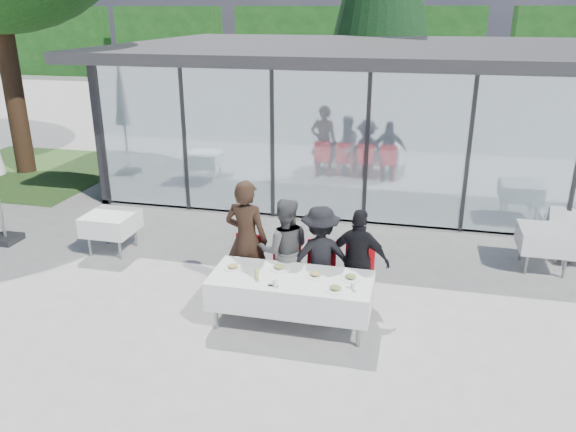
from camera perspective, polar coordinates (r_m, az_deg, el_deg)
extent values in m
plane|color=#999791|center=(8.42, -2.38, -10.04)|extent=(90.00, 90.00, 0.00)
cube|color=gray|center=(15.57, 12.74, 4.16)|extent=(14.00, 8.00, 0.10)
cube|color=black|center=(19.07, 13.35, 11.80)|extent=(14.00, 0.20, 3.20)
cube|color=black|center=(16.71, -11.58, 10.79)|extent=(0.20, 8.00, 3.20)
cube|color=silver|center=(11.33, 12.93, 6.27)|extent=(13.60, 0.06, 3.10)
cube|color=#2D2D30|center=(14.62, 13.73, 16.12)|extent=(14.80, 8.80, 0.24)
cube|color=#262628|center=(13.21, -18.26, 7.73)|extent=(0.08, 0.10, 3.10)
cube|color=#262628|center=(12.33, -10.42, 7.56)|extent=(0.08, 0.10, 3.10)
cube|color=#262628|center=(11.70, -1.57, 7.21)|extent=(0.08, 0.10, 3.10)
cube|color=#262628|center=(11.37, 8.01, 6.64)|extent=(0.08, 0.10, 3.10)
cube|color=#262628|center=(11.38, 17.84, 5.86)|extent=(0.08, 0.10, 3.10)
cube|color=red|center=(14.23, 2.62, 4.81)|extent=(0.45, 0.45, 0.90)
cube|color=red|center=(14.53, 8.83, 4.91)|extent=(0.45, 0.45, 0.90)
cube|color=red|center=(14.10, 18.84, 3.57)|extent=(0.45, 0.45, 0.90)
cube|color=red|center=(15.10, 26.18, 3.63)|extent=(0.45, 0.45, 0.90)
cube|color=#133C13|center=(42.47, -22.17, 16.15)|extent=(6.50, 2.00, 4.40)
cube|color=#133C13|center=(38.52, -11.90, 16.87)|extent=(6.50, 2.00, 4.40)
cube|color=#133C13|center=(35.95, 0.31, 17.06)|extent=(6.50, 2.00, 4.40)
cube|color=#133C13|center=(35.05, 13.73, 16.43)|extent=(6.50, 2.00, 4.40)
cube|color=#133C13|center=(35.95, 27.00, 14.96)|extent=(6.50, 2.00, 4.40)
cube|color=silver|center=(7.94, 0.31, -7.57)|extent=(2.26, 0.96, 0.42)
cylinder|color=gray|center=(7.99, -7.36, -9.06)|extent=(0.06, 0.06, 0.71)
cylinder|color=gray|center=(7.59, 7.21, -10.76)|extent=(0.06, 0.06, 0.71)
cylinder|color=gray|center=(8.57, -5.74, -6.85)|extent=(0.06, 0.06, 0.71)
cylinder|color=gray|center=(8.20, 7.76, -8.28)|extent=(0.06, 0.06, 0.71)
imported|color=#2F1E15|center=(8.58, -4.23, -2.42)|extent=(0.79, 0.79, 1.89)
cube|color=red|center=(8.75, -4.23, -5.50)|extent=(0.44, 0.44, 0.05)
cube|color=red|center=(8.82, -3.88, -3.49)|extent=(0.44, 0.04, 0.55)
cylinder|color=red|center=(8.75, -5.67, -7.26)|extent=(0.04, 0.04, 0.43)
cylinder|color=red|center=(8.65, -3.39, -7.53)|extent=(0.04, 0.04, 0.43)
cylinder|color=red|center=(9.06, -4.94, -6.24)|extent=(0.04, 0.04, 0.43)
cylinder|color=red|center=(8.96, -2.74, -6.49)|extent=(0.04, 0.04, 0.43)
imported|color=#515151|center=(8.48, -0.35, -3.53)|extent=(0.98, 0.98, 1.65)
cube|color=red|center=(8.60, -0.40, -5.91)|extent=(0.44, 0.44, 0.05)
cube|color=red|center=(8.67, -0.10, -3.86)|extent=(0.44, 0.04, 0.55)
cylinder|color=red|center=(8.60, -1.86, -7.71)|extent=(0.04, 0.04, 0.43)
cylinder|color=red|center=(8.52, 0.50, -7.97)|extent=(0.04, 0.04, 0.43)
cylinder|color=red|center=(8.90, -1.26, -6.65)|extent=(0.04, 0.04, 0.43)
cylinder|color=red|center=(8.83, 1.02, -6.90)|extent=(0.04, 0.04, 0.43)
imported|color=black|center=(8.40, 3.27, -4.12)|extent=(1.28, 1.28, 1.57)
cube|color=red|center=(8.51, 3.18, -6.27)|extent=(0.44, 0.44, 0.05)
cube|color=red|center=(8.58, 3.44, -4.19)|extent=(0.44, 0.04, 0.55)
cylinder|color=red|center=(8.49, 1.72, -8.10)|extent=(0.04, 0.04, 0.43)
cylinder|color=red|center=(8.43, 4.14, -8.35)|extent=(0.04, 0.04, 0.43)
cylinder|color=red|center=(8.80, 2.19, -7.02)|extent=(0.04, 0.04, 0.43)
cylinder|color=red|center=(8.75, 4.53, -7.25)|extent=(0.04, 0.04, 0.43)
imported|color=black|center=(8.33, 7.22, -4.48)|extent=(1.07, 1.07, 1.56)
cube|color=red|center=(8.44, 7.09, -6.64)|extent=(0.44, 0.44, 0.05)
cube|color=red|center=(8.51, 7.31, -4.54)|extent=(0.44, 0.04, 0.55)
cylinder|color=red|center=(8.41, 5.65, -8.50)|extent=(0.04, 0.04, 0.43)
cylinder|color=red|center=(8.38, 8.11, -8.73)|extent=(0.04, 0.04, 0.43)
cylinder|color=red|center=(8.72, 5.97, -7.38)|extent=(0.04, 0.04, 0.43)
cylinder|color=red|center=(8.69, 8.35, -7.60)|extent=(0.04, 0.04, 0.43)
cylinder|color=white|center=(8.12, -5.59, -5.27)|extent=(0.27, 0.27, 0.01)
ellipsoid|color=tan|center=(8.11, -5.60, -5.06)|extent=(0.15, 0.15, 0.05)
cylinder|color=white|center=(8.07, -0.90, -5.36)|extent=(0.27, 0.27, 0.01)
ellipsoid|color=#416927|center=(8.05, -0.90, -5.15)|extent=(0.15, 0.15, 0.05)
cylinder|color=white|center=(7.87, 2.78, -6.07)|extent=(0.27, 0.27, 0.01)
ellipsoid|color=tan|center=(7.86, 2.79, -5.85)|extent=(0.15, 0.15, 0.05)
cylinder|color=white|center=(7.83, 6.38, -6.32)|extent=(0.27, 0.27, 0.01)
ellipsoid|color=#416927|center=(7.82, 6.39, -6.10)|extent=(0.15, 0.15, 0.05)
cylinder|color=white|center=(7.52, 4.84, -7.48)|extent=(0.27, 0.27, 0.01)
ellipsoid|color=#416927|center=(7.50, 4.85, -7.25)|extent=(0.15, 0.15, 0.05)
cylinder|color=#92B34A|center=(7.77, -3.21, -5.90)|extent=(0.06, 0.06, 0.15)
cylinder|color=silver|center=(7.57, -1.29, -6.81)|extent=(0.07, 0.07, 0.10)
cylinder|color=silver|center=(7.54, 6.66, -7.09)|extent=(0.07, 0.07, 0.10)
cube|color=black|center=(7.60, -1.52, -7.09)|extent=(0.14, 0.03, 0.01)
cube|color=silver|center=(10.80, -17.54, -0.67)|extent=(0.86, 0.86, 0.36)
cylinder|color=gray|center=(10.78, -19.59, -2.08)|extent=(0.05, 0.05, 0.72)
cylinder|color=gray|center=(10.48, -16.81, -2.40)|extent=(0.05, 0.05, 0.72)
cylinder|color=gray|center=(11.25, -18.00, -0.96)|extent=(0.05, 0.05, 0.72)
cylinder|color=gray|center=(10.96, -15.30, -1.23)|extent=(0.05, 0.05, 0.72)
cube|color=silver|center=(10.54, 24.66, -2.13)|extent=(0.86, 0.86, 0.36)
cylinder|color=gray|center=(10.28, 23.16, -3.66)|extent=(0.05, 0.05, 0.72)
cylinder|color=gray|center=(10.42, 26.40, -3.88)|extent=(0.05, 0.05, 0.72)
cylinder|color=gray|center=(10.83, 22.68, -2.40)|extent=(0.05, 0.05, 0.72)
cylinder|color=gray|center=(10.96, 25.76, -2.62)|extent=(0.05, 0.05, 0.72)
cube|color=black|center=(12.18, -26.74, -2.10)|extent=(0.50, 0.50, 0.12)
cube|color=silver|center=(11.54, 26.87, -2.67)|extent=(0.68, 1.34, 0.08)
cube|color=silver|center=(11.93, 26.36, -0.45)|extent=(0.62, 0.30, 0.54)
cylinder|color=silver|center=(11.02, 26.12, -4.19)|extent=(0.04, 0.04, 0.14)
cylinder|color=silver|center=(12.01, 25.08, -2.07)|extent=(0.04, 0.04, 0.14)
cylinder|color=#382316|center=(16.82, -26.10, 11.31)|extent=(0.50, 0.50, 4.40)
cylinder|color=#382316|center=(20.31, 8.95, 10.87)|extent=(0.44, 0.44, 2.00)
cube|color=#385926|center=(17.23, -24.98, 4.14)|extent=(5.00, 5.00, 0.02)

